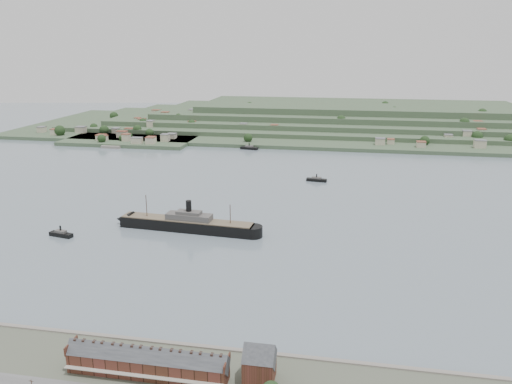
% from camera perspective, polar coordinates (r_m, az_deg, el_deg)
% --- Properties ---
extents(ground, '(1400.00, 1400.00, 0.00)m').
position_cam_1_polar(ground, '(326.43, 0.64, -3.14)').
color(ground, slate).
rests_on(ground, ground).
extents(terrace_row, '(55.60, 9.80, 11.07)m').
position_cam_1_polar(terrace_row, '(180.35, -12.31, -18.50)').
color(terrace_row, '#452718').
rests_on(terrace_row, ground).
extents(gabled_building, '(10.40, 10.18, 14.09)m').
position_cam_1_polar(gabled_building, '(173.56, 0.40, -19.07)').
color(gabled_building, '#452718').
rests_on(gabled_building, ground).
extents(far_peninsula, '(760.00, 309.00, 30.00)m').
position_cam_1_polar(far_peninsula, '(703.61, 8.42, 8.22)').
color(far_peninsula, '#354C32').
rests_on(far_peninsula, ground).
extents(steamship, '(95.94, 17.90, 23.00)m').
position_cam_1_polar(steamship, '(309.81, -8.33, -3.57)').
color(steamship, black).
rests_on(steamship, ground).
extents(tugboat, '(15.54, 6.95, 6.77)m').
position_cam_1_polar(tugboat, '(318.99, -21.39, -4.48)').
color(tugboat, black).
rests_on(tugboat, ground).
extents(ferry_west, '(20.26, 8.75, 7.35)m').
position_cam_1_polar(ferry_west, '(549.13, -0.78, 5.07)').
color(ferry_west, black).
rests_on(ferry_west, ground).
extents(ferry_east, '(17.38, 6.77, 6.35)m').
position_cam_1_polar(ferry_east, '(420.66, 6.94, 1.42)').
color(ferry_east, black).
rests_on(ferry_east, ground).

